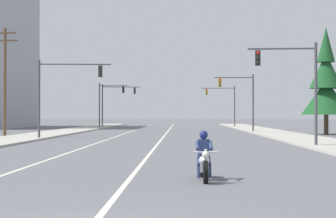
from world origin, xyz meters
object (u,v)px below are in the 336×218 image
(traffic_signal_far_right, at_px, (225,100))
(traffic_signal_near_left, at_px, (60,86))
(motorcycle_with_rider, at_px, (204,160))
(traffic_signal_mid_right, at_px, (242,94))
(traffic_signal_mid_left, at_px, (107,99))
(traffic_signal_far_left, at_px, (114,99))
(conifer_tree_right_verge_far, at_px, (326,85))
(traffic_signal_near_right, at_px, (296,79))
(utility_pole_left_near, at_px, (5,78))

(traffic_signal_far_right, bearing_deg, traffic_signal_near_left, -111.93)
(motorcycle_with_rider, xyz_separation_m, traffic_signal_mid_right, (5.75, 42.01, 3.47))
(traffic_signal_mid_right, bearing_deg, traffic_signal_mid_left, 135.82)
(traffic_signal_mid_right, height_order, traffic_signal_far_left, same)
(traffic_signal_mid_right, bearing_deg, motorcycle_with_rider, -97.79)
(traffic_signal_far_right, distance_m, conifer_tree_right_verge_far, 30.16)
(motorcycle_with_rider, xyz_separation_m, conifer_tree_right_verge_far, (13.18, 36.51, 4.14))
(motorcycle_with_rider, bearing_deg, traffic_signal_mid_left, 100.51)
(motorcycle_with_rider, height_order, traffic_signal_near_left, traffic_signal_near_left)
(traffic_signal_near_right, bearing_deg, traffic_signal_near_left, 148.85)
(motorcycle_with_rider, height_order, conifer_tree_right_verge_far, conifer_tree_right_verge_far)
(traffic_signal_near_right, bearing_deg, traffic_signal_mid_left, 112.07)
(traffic_signal_near_left, distance_m, utility_pole_left_near, 7.19)
(traffic_signal_mid_right, relative_size, conifer_tree_right_verge_far, 0.60)
(traffic_signal_near_right, xyz_separation_m, traffic_signal_mid_left, (-16.92, 41.72, -0.01))
(motorcycle_with_rider, relative_size, traffic_signal_far_left, 0.35)
(motorcycle_with_rider, bearing_deg, traffic_signal_near_right, 69.39)
(traffic_signal_mid_right, distance_m, conifer_tree_right_verge_far, 9.28)
(traffic_signal_near_right, xyz_separation_m, traffic_signal_far_right, (-0.32, 49.40, 0.06))
(traffic_signal_mid_left, relative_size, traffic_signal_far_left, 1.00)
(traffic_signal_near_left, relative_size, traffic_signal_far_right, 1.00)
(traffic_signal_near_right, height_order, conifer_tree_right_verge_far, conifer_tree_right_verge_far)
(motorcycle_with_rider, height_order, traffic_signal_far_left, traffic_signal_far_left)
(traffic_signal_mid_left, xyz_separation_m, traffic_signal_far_right, (16.59, 7.68, 0.07))
(motorcycle_with_rider, relative_size, traffic_signal_mid_left, 0.35)
(traffic_signal_mid_left, bearing_deg, traffic_signal_near_right, -67.93)
(traffic_signal_far_right, bearing_deg, traffic_signal_far_left, -166.36)
(motorcycle_with_rider, relative_size, traffic_signal_near_left, 0.35)
(traffic_signal_mid_right, distance_m, traffic_signal_far_right, 23.73)
(traffic_signal_near_right, xyz_separation_m, traffic_signal_near_left, (-16.25, 9.82, 0.10))
(traffic_signal_near_right, bearing_deg, traffic_signal_mid_right, 90.90)
(traffic_signal_far_right, bearing_deg, traffic_signal_near_right, -89.62)
(traffic_signal_near_left, bearing_deg, conifer_tree_right_verge_far, 23.93)
(traffic_signal_mid_right, relative_size, utility_pole_left_near, 0.66)
(traffic_signal_mid_right, distance_m, traffic_signal_far_left, 25.54)
(traffic_signal_mid_right, bearing_deg, traffic_signal_far_left, 129.19)
(motorcycle_with_rider, bearing_deg, traffic_signal_far_left, 99.54)
(motorcycle_with_rider, xyz_separation_m, traffic_signal_near_left, (-10.11, 26.17, 3.56))
(motorcycle_with_rider, distance_m, traffic_signal_mid_right, 42.55)
(traffic_signal_near_left, distance_m, traffic_signal_mid_left, 31.90)
(traffic_signal_mid_left, xyz_separation_m, traffic_signal_far_left, (0.38, 3.75, 0.10))
(utility_pole_left_near, bearing_deg, traffic_signal_mid_left, 79.59)
(traffic_signal_mid_left, bearing_deg, traffic_signal_mid_right, -44.18)
(traffic_signal_far_right, height_order, conifer_tree_right_verge_far, conifer_tree_right_verge_far)
(traffic_signal_mid_left, xyz_separation_m, utility_pole_left_near, (-5.09, -27.67, 0.99))
(traffic_signal_near_right, bearing_deg, traffic_signal_far_right, 90.38)
(traffic_signal_mid_left, bearing_deg, motorcycle_with_rider, -79.49)
(traffic_signal_near_right, distance_m, conifer_tree_right_verge_far, 21.36)
(traffic_signal_mid_left, distance_m, conifer_tree_right_verge_far, 32.23)
(traffic_signal_near_left, relative_size, traffic_signal_mid_right, 1.00)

